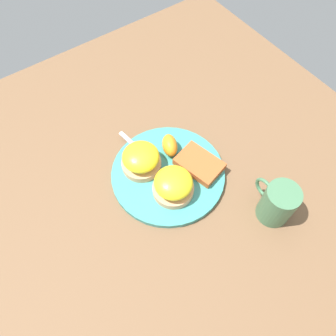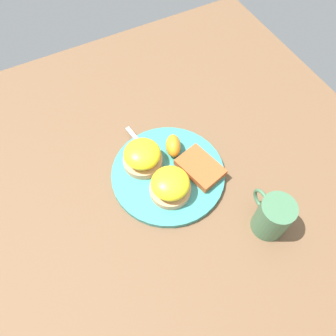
{
  "view_description": "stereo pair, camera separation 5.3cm",
  "coord_description": "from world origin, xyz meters",
  "px_view_note": "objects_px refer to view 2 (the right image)",
  "views": [
    {
      "loc": [
        -0.32,
        0.23,
        0.69
      ],
      "look_at": [
        0.0,
        0.0,
        0.03
      ],
      "focal_mm": 35.0,
      "sensor_mm": 36.0,
      "label": 1
    },
    {
      "loc": [
        -0.35,
        0.18,
        0.69
      ],
      "look_at": [
        0.0,
        0.0,
        0.03
      ],
      "focal_mm": 35.0,
      "sensor_mm": 36.0,
      "label": 2
    }
  ],
  "objects_px": {
    "sandwich_benedict_right": "(170,185)",
    "cup": "(273,216)",
    "sandwich_benedict_left": "(142,156)",
    "fork": "(158,164)",
    "hashbrown_patty": "(200,168)",
    "orange_wedge": "(173,146)"
  },
  "relations": [
    {
      "from": "sandwich_benedict_left",
      "to": "sandwich_benedict_right",
      "type": "xyz_separation_m",
      "value": [
        -0.1,
        -0.02,
        0.0
      ]
    },
    {
      "from": "sandwich_benedict_right",
      "to": "cup",
      "type": "relative_size",
      "value": 0.9
    },
    {
      "from": "hashbrown_patty",
      "to": "fork",
      "type": "bearing_deg",
      "value": 54.83
    },
    {
      "from": "sandwich_benedict_right",
      "to": "cup",
      "type": "bearing_deg",
      "value": -137.4
    },
    {
      "from": "hashbrown_patty",
      "to": "cup",
      "type": "height_order",
      "value": "cup"
    },
    {
      "from": "cup",
      "to": "orange_wedge",
      "type": "bearing_deg",
      "value": 19.82
    },
    {
      "from": "hashbrown_patty",
      "to": "fork",
      "type": "height_order",
      "value": "hashbrown_patty"
    },
    {
      "from": "sandwich_benedict_left",
      "to": "hashbrown_patty",
      "type": "xyz_separation_m",
      "value": [
        -0.08,
        -0.11,
        -0.02
      ]
    },
    {
      "from": "sandwich_benedict_left",
      "to": "orange_wedge",
      "type": "xyz_separation_m",
      "value": [
        -0.0,
        -0.08,
        -0.01
      ]
    },
    {
      "from": "sandwich_benedict_right",
      "to": "cup",
      "type": "distance_m",
      "value": 0.23
    },
    {
      "from": "sandwich_benedict_right",
      "to": "orange_wedge",
      "type": "xyz_separation_m",
      "value": [
        0.1,
        -0.06,
        -0.01
      ]
    },
    {
      "from": "fork",
      "to": "orange_wedge",
      "type": "bearing_deg",
      "value": -70.33
    },
    {
      "from": "sandwich_benedict_left",
      "to": "cup",
      "type": "relative_size",
      "value": 0.9
    },
    {
      "from": "orange_wedge",
      "to": "sandwich_benedict_left",
      "type": "bearing_deg",
      "value": 88.32
    },
    {
      "from": "sandwich_benedict_left",
      "to": "sandwich_benedict_right",
      "type": "relative_size",
      "value": 1.0
    },
    {
      "from": "hashbrown_patty",
      "to": "sandwich_benedict_left",
      "type": "bearing_deg",
      "value": 54.48
    },
    {
      "from": "fork",
      "to": "cup",
      "type": "bearing_deg",
      "value": -148.96
    },
    {
      "from": "orange_wedge",
      "to": "fork",
      "type": "xyz_separation_m",
      "value": [
        -0.02,
        0.05,
        -0.02
      ]
    },
    {
      "from": "hashbrown_patty",
      "to": "fork",
      "type": "distance_m",
      "value": 0.1
    },
    {
      "from": "sandwich_benedict_left",
      "to": "fork",
      "type": "xyz_separation_m",
      "value": [
        -0.02,
        -0.03,
        -0.03
      ]
    },
    {
      "from": "sandwich_benedict_left",
      "to": "cup",
      "type": "distance_m",
      "value": 0.32
    },
    {
      "from": "fork",
      "to": "cup",
      "type": "distance_m",
      "value": 0.29
    }
  ]
}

